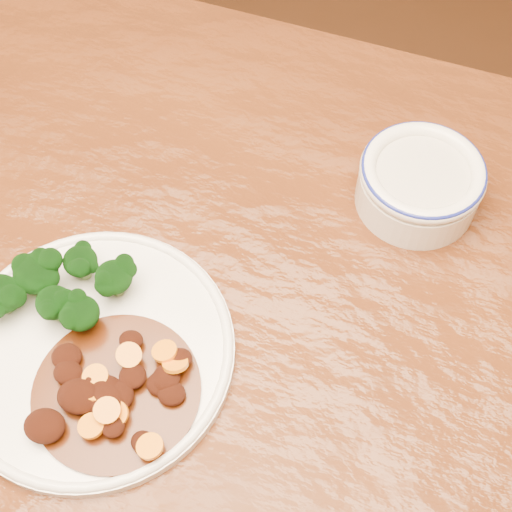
# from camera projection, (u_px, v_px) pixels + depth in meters

# --- Properties ---
(ground) EXTENTS (4.00, 4.00, 0.00)m
(ground) POSITION_uv_depth(u_px,v_px,m) (204.00, 501.00, 1.33)
(ground) COLOR #472511
(ground) RESTS_ON ground
(dining_table) EXTENTS (1.59, 1.06, 0.75)m
(dining_table) POSITION_uv_depth(u_px,v_px,m) (165.00, 353.00, 0.76)
(dining_table) COLOR #54270E
(dining_table) RESTS_ON ground
(dinner_plate) EXTENTS (0.27, 0.27, 0.02)m
(dinner_plate) POSITION_uv_depth(u_px,v_px,m) (94.00, 351.00, 0.67)
(dinner_plate) COLOR white
(dinner_plate) RESTS_ON dining_table
(broccoli_florets) EXTENTS (0.14, 0.09, 0.05)m
(broccoli_florets) POSITION_uv_depth(u_px,v_px,m) (54.00, 287.00, 0.67)
(broccoli_florets) COLOR #72974E
(broccoli_florets) RESTS_ON dinner_plate
(mince_stew) EXTENTS (0.15, 0.15, 0.03)m
(mince_stew) POSITION_uv_depth(u_px,v_px,m) (109.00, 392.00, 0.63)
(mince_stew) COLOR #461B07
(mince_stew) RESTS_ON dinner_plate
(dip_bowl) EXTENTS (0.13, 0.13, 0.06)m
(dip_bowl) POSITION_uv_depth(u_px,v_px,m) (420.00, 182.00, 0.74)
(dip_bowl) COLOR white
(dip_bowl) RESTS_ON dining_table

